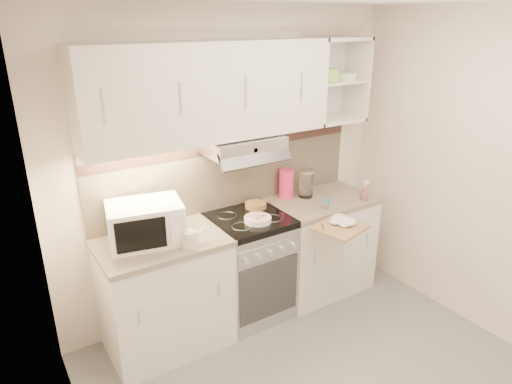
% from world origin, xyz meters
% --- Properties ---
extents(room_shell, '(3.04, 2.84, 2.52)m').
position_xyz_m(room_shell, '(0.00, 0.37, 1.63)').
color(room_shell, '#F1E1D2').
rests_on(room_shell, ground).
extents(base_cabinet_left, '(0.90, 0.60, 0.86)m').
position_xyz_m(base_cabinet_left, '(-0.75, 1.10, 0.43)').
color(base_cabinet_left, white).
rests_on(base_cabinet_left, ground).
extents(worktop_left, '(0.92, 0.62, 0.04)m').
position_xyz_m(worktop_left, '(-0.75, 1.10, 0.88)').
color(worktop_left, gray).
rests_on(worktop_left, base_cabinet_left).
extents(base_cabinet_right, '(0.90, 0.60, 0.86)m').
position_xyz_m(base_cabinet_right, '(0.75, 1.10, 0.43)').
color(base_cabinet_right, white).
rests_on(base_cabinet_right, ground).
extents(worktop_right, '(0.92, 0.62, 0.04)m').
position_xyz_m(worktop_right, '(0.75, 1.10, 0.88)').
color(worktop_right, gray).
rests_on(worktop_right, base_cabinet_right).
extents(electric_range, '(0.60, 0.60, 0.90)m').
position_xyz_m(electric_range, '(0.00, 1.10, 0.45)').
color(electric_range, '#B7B7BC').
rests_on(electric_range, ground).
extents(microwave, '(0.58, 0.47, 0.29)m').
position_xyz_m(microwave, '(-0.84, 1.14, 1.04)').
color(microwave, white).
rests_on(microwave, worktop_left).
extents(watering_can, '(0.22, 0.11, 0.19)m').
position_xyz_m(watering_can, '(-0.61, 0.89, 0.97)').
color(watering_can, silver).
rests_on(watering_can, worktop_left).
extents(plate_stack, '(0.21, 0.21, 0.05)m').
position_xyz_m(plate_stack, '(0.01, 0.99, 0.92)').
color(plate_stack, white).
rests_on(plate_stack, electric_range).
extents(bread_loaf, '(0.18, 0.18, 0.04)m').
position_xyz_m(bread_loaf, '(0.15, 1.24, 0.92)').
color(bread_loaf, olive).
rests_on(bread_loaf, electric_range).
extents(pink_pitcher, '(0.14, 0.13, 0.26)m').
position_xyz_m(pink_pitcher, '(0.51, 1.30, 1.03)').
color(pink_pitcher, '#FF2967').
rests_on(pink_pitcher, worktop_right).
extents(glass_jar, '(0.13, 0.13, 0.25)m').
position_xyz_m(glass_jar, '(0.66, 1.21, 1.03)').
color(glass_jar, silver).
rests_on(glass_jar, worktop_right).
extents(spice_jar, '(0.05, 0.05, 0.08)m').
position_xyz_m(spice_jar, '(0.63, 0.91, 0.94)').
color(spice_jar, white).
rests_on(spice_jar, worktop_right).
extents(spray_bottle, '(0.07, 0.07, 0.19)m').
position_xyz_m(spray_bottle, '(1.05, 0.88, 0.97)').
color(spray_bottle, pink).
rests_on(spray_bottle, worktop_right).
extents(cutting_board, '(0.44, 0.42, 0.02)m').
position_xyz_m(cutting_board, '(0.53, 0.61, 0.87)').
color(cutting_board, tan).
rests_on(cutting_board, base_cabinet_right).
extents(dish_towel, '(0.26, 0.23, 0.06)m').
position_xyz_m(dish_towel, '(0.57, 0.65, 0.91)').
color(dish_towel, white).
rests_on(dish_towel, cutting_board).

